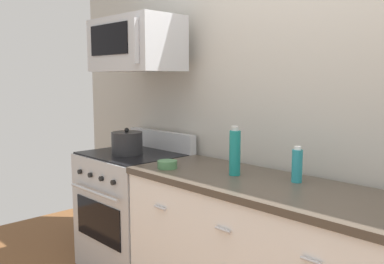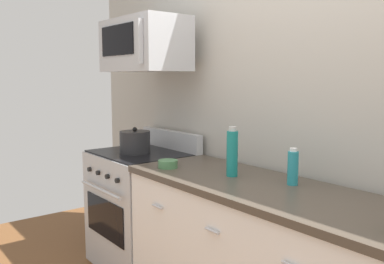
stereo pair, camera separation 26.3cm
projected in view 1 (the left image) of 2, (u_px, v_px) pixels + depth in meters
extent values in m
cube|color=#B7B2A8|center=(341.00, 105.00, 2.38)|extent=(5.30, 0.10, 2.70)
cube|color=#473D33|center=(301.00, 194.00, 2.16)|extent=(2.21, 0.65, 0.04)
cylinder|color=silver|center=(160.00, 208.00, 2.51)|extent=(0.10, 0.02, 0.02)
cylinder|color=silver|center=(223.00, 230.00, 2.14)|extent=(0.10, 0.02, 0.02)
cylinder|color=silver|center=(311.00, 261.00, 1.78)|extent=(0.10, 0.02, 0.02)
cube|color=#B7BABF|center=(134.00, 211.00, 3.27)|extent=(0.76, 0.64, 0.91)
cube|color=black|center=(98.00, 222.00, 3.05)|extent=(0.58, 0.01, 0.30)
cylinder|color=#B7BABF|center=(93.00, 192.00, 3.00)|extent=(0.61, 0.02, 0.02)
cube|color=#B7BABF|center=(161.00, 141.00, 3.40)|extent=(0.76, 0.06, 0.16)
cube|color=black|center=(133.00, 154.00, 3.21)|extent=(0.73, 0.61, 0.01)
cylinder|color=black|center=(80.00, 172.00, 3.16)|extent=(0.04, 0.02, 0.04)
cylinder|color=black|center=(90.00, 175.00, 3.05)|extent=(0.04, 0.02, 0.04)
cylinder|color=black|center=(101.00, 179.00, 2.95)|extent=(0.04, 0.02, 0.04)
cylinder|color=black|center=(113.00, 183.00, 2.84)|extent=(0.04, 0.02, 0.04)
cube|color=#B7BABF|center=(136.00, 45.00, 3.14)|extent=(0.74, 0.40, 0.40)
cube|color=black|center=(108.00, 39.00, 3.04)|extent=(0.48, 0.01, 0.22)
cube|color=#B7BABF|center=(136.00, 41.00, 2.77)|extent=(0.02, 0.04, 0.30)
cylinder|color=teal|center=(297.00, 166.00, 2.32)|extent=(0.06, 0.06, 0.19)
cylinder|color=white|center=(298.00, 148.00, 2.30)|extent=(0.04, 0.04, 0.02)
cylinder|color=#197F7A|center=(235.00, 153.00, 2.48)|extent=(0.07, 0.07, 0.27)
cylinder|color=beige|center=(235.00, 128.00, 2.46)|extent=(0.04, 0.04, 0.03)
cylinder|color=#477A4C|center=(167.00, 164.00, 2.68)|extent=(0.13, 0.13, 0.05)
torus|color=#477A4C|center=(167.00, 161.00, 2.68)|extent=(0.13, 0.13, 0.01)
cylinder|color=#477A4C|center=(167.00, 168.00, 2.68)|extent=(0.07, 0.07, 0.01)
cylinder|color=#262628|center=(127.00, 143.00, 3.17)|extent=(0.24, 0.24, 0.17)
sphere|color=black|center=(127.00, 130.00, 3.15)|extent=(0.04, 0.04, 0.04)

